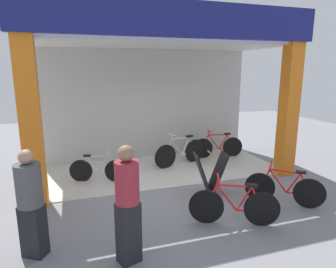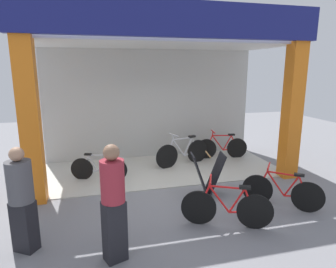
{
  "view_description": "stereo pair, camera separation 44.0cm",
  "coord_description": "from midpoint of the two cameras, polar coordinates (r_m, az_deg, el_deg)",
  "views": [
    {
      "loc": [
        -2.21,
        -6.15,
        2.74
      ],
      "look_at": [
        0.0,
        0.68,
        1.15
      ],
      "focal_mm": 31.59,
      "sensor_mm": 36.0,
      "label": 1
    },
    {
      "loc": [
        -1.79,
        -6.28,
        2.74
      ],
      "look_at": [
        0.0,
        0.68,
        1.15
      ],
      "focal_mm": 31.59,
      "sensor_mm": 36.0,
      "label": 2
    }
  ],
  "objects": [
    {
      "name": "ground_plane",
      "position": [
        7.08,
        -0.1,
        -10.28
      ],
      "size": [
        20.8,
        20.8,
        0.0
      ],
      "primitive_type": "plane",
      "color": "gray",
      "rests_on": "ground"
    },
    {
      "name": "shop_facade",
      "position": [
        7.98,
        -3.42,
        8.7
      ],
      "size": [
        6.6,
        3.01,
        4.1
      ],
      "color": "beige",
      "rests_on": "ground"
    },
    {
      "name": "bicycle_inside_0",
      "position": [
        8.52,
        0.98,
        -3.56
      ],
      "size": [
        1.68,
        0.61,
        0.96
      ],
      "color": "black",
      "rests_on": "ground"
    },
    {
      "name": "bicycle_inside_1",
      "position": [
        9.35,
        8.3,
        -2.43
      ],
      "size": [
        1.59,
        0.44,
        0.88
      ],
      "color": "black",
      "rests_on": "ground"
    },
    {
      "name": "bicycle_inside_2",
      "position": [
        7.56,
        -14.95,
        -6.67
      ],
      "size": [
        1.37,
        0.51,
        0.79
      ],
      "color": "black",
      "rests_on": "ground"
    },
    {
      "name": "bicycle_parked_0",
      "position": [
        5.49,
        10.36,
        -13.52
      ],
      "size": [
        1.49,
        0.68,
        0.88
      ],
      "color": "black",
      "rests_on": "ground"
    },
    {
      "name": "bicycle_parked_1",
      "position": [
        6.5,
        19.72,
        -9.91
      ],
      "size": [
        1.25,
        1.0,
        0.86
      ],
      "color": "black",
      "rests_on": "ground"
    },
    {
      "name": "sandwich_board_sign",
      "position": [
        6.61,
        6.2,
        -7.64
      ],
      "size": [
        0.77,
        0.58,
        0.96
      ],
      "color": "black",
      "rests_on": "ground"
    },
    {
      "name": "pedestrian_0",
      "position": [
        4.29,
        -10.8,
        -13.06
      ],
      "size": [
        0.44,
        0.44,
        1.75
      ],
      "color": "black",
      "rests_on": "ground"
    },
    {
      "name": "pedestrian_1",
      "position": [
        4.9,
        -27.39,
        -11.64
      ],
      "size": [
        0.5,
        0.5,
        1.64
      ],
      "color": "black",
      "rests_on": "ground"
    }
  ]
}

